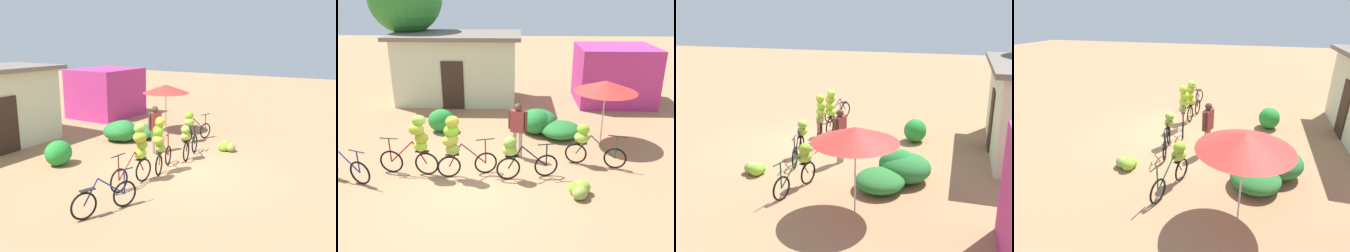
% 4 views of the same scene
% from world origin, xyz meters
% --- Properties ---
extents(ground_plane, '(60.00, 60.00, 0.00)m').
position_xyz_m(ground_plane, '(0.00, 0.00, 0.00)').
color(ground_plane, '#A67852').
extents(shop_pink, '(3.20, 2.80, 2.43)m').
position_xyz_m(shop_pink, '(5.35, 7.37, 1.22)').
color(shop_pink, '#BC327D').
rests_on(shop_pink, ground).
extents(hedge_bush_front_left, '(0.92, 0.78, 0.80)m').
position_xyz_m(hedge_bush_front_left, '(-1.51, 3.62, 0.40)').
color(hedge_bush_front_left, '#268B32').
rests_on(hedge_bush_front_left, ground).
extents(hedge_bush_front_right, '(0.96, 1.10, 0.85)m').
position_xyz_m(hedge_bush_front_right, '(1.81, 3.57, 0.42)').
color(hedge_bush_front_right, '#267E34').
rests_on(hedge_bush_front_right, ground).
extents(hedge_bush_mid, '(1.35, 1.38, 0.76)m').
position_xyz_m(hedge_bush_mid, '(1.87, 3.77, 0.38)').
color(hedge_bush_mid, '#297835').
rests_on(hedge_bush_mid, ground).
extents(hedge_bush_by_door, '(1.36, 1.29, 0.53)m').
position_xyz_m(hedge_bush_by_door, '(2.63, 3.23, 0.26)').
color(hedge_bush_by_door, '#297532').
rests_on(hedge_bush_by_door, ground).
extents(market_umbrella, '(1.97, 1.97, 2.06)m').
position_xyz_m(market_umbrella, '(3.91, 2.90, 1.88)').
color(market_umbrella, beige).
rests_on(market_umbrella, ground).
extents(bicycle_leftmost, '(1.64, 0.63, 0.95)m').
position_xyz_m(bicycle_leftmost, '(-3.36, 0.15, 0.36)').
color(bicycle_leftmost, black).
rests_on(bicycle_leftmost, ground).
extents(bicycle_near_pile, '(1.65, 0.47, 1.71)m').
position_xyz_m(bicycle_near_pile, '(-1.50, 0.52, 0.99)').
color(bicycle_near_pile, black).
rests_on(bicycle_near_pile, ground).
extents(bicycle_center_loaded, '(1.57, 0.57, 1.73)m').
position_xyz_m(bicycle_center_loaded, '(-0.46, 0.46, 1.00)').
color(bicycle_center_loaded, black).
rests_on(bicycle_center_loaded, ground).
extents(bicycle_by_shop, '(1.64, 0.45, 1.19)m').
position_xyz_m(bicycle_by_shop, '(1.16, 0.40, 0.69)').
color(bicycle_by_shop, black).
rests_on(bicycle_by_shop, ground).
extents(bicycle_rightmost, '(1.66, 0.60, 1.21)m').
position_xyz_m(bicycle_rightmost, '(3.12, 1.25, 0.71)').
color(bicycle_rightmost, black).
rests_on(bicycle_rightmost, ground).
extents(banana_pile_on_ground, '(0.59, 0.74, 0.35)m').
position_xyz_m(banana_pile_on_ground, '(2.69, -0.37, 0.16)').
color(banana_pile_on_ground, '#77C024').
rests_on(banana_pile_on_ground, ground).
extents(person_vendor, '(0.56, 0.31, 1.68)m').
position_xyz_m(person_vendor, '(1.17, 1.69, 1.03)').
color(person_vendor, gray).
rests_on(person_vendor, ground).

